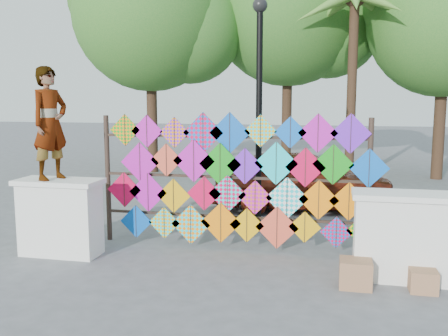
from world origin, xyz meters
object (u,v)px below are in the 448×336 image
Objects in this scene: sedan at (302,179)px; lamppost at (259,94)px; vendor_woman at (50,123)px; kite_rack at (236,180)px.

lamppost is (-0.73, -2.13, 1.98)m from sedan.
vendor_woman is 3.84m from lamppost.
kite_rack is 1.19× the size of sedan.
vendor_woman is 0.41× the size of lamppost.
kite_rack is 3.57m from sedan.
sedan is (3.83, 4.33, -1.49)m from vendor_woman.
kite_rack is at bearing -98.54° from lamppost.
vendor_woman reaches higher than kite_rack.
kite_rack is at bearing -53.84° from vendor_woman.
sedan is 3.00m from lamppost.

